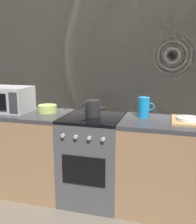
{
  "coord_description": "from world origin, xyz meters",
  "views": [
    {
      "loc": [
        0.74,
        -2.43,
        1.5
      ],
      "look_at": [
        0.06,
        0.0,
        0.95
      ],
      "focal_mm": 41.7,
      "sensor_mm": 36.0,
      "label": 1
    }
  ],
  "objects_px": {
    "kettle": "(93,108)",
    "dish_pile": "(189,120)",
    "stove_unit": "(93,159)",
    "microwave": "(9,99)",
    "mixing_bowl": "(47,109)",
    "pitcher": "(144,107)"
  },
  "relations": [
    {
      "from": "kettle",
      "to": "dish_pile",
      "type": "bearing_deg",
      "value": 1.15
    },
    {
      "from": "stove_unit",
      "to": "microwave",
      "type": "relative_size",
      "value": 1.96
    },
    {
      "from": "stove_unit",
      "to": "kettle",
      "type": "bearing_deg",
      "value": 101.24
    },
    {
      "from": "microwave",
      "to": "pitcher",
      "type": "relative_size",
      "value": 2.3
    },
    {
      "from": "kettle",
      "to": "mixing_bowl",
      "type": "bearing_deg",
      "value": 174.23
    },
    {
      "from": "microwave",
      "to": "pitcher",
      "type": "distance_m",
      "value": 1.45
    },
    {
      "from": "pitcher",
      "to": "dish_pile",
      "type": "relative_size",
      "value": 0.5
    },
    {
      "from": "microwave",
      "to": "kettle",
      "type": "xyz_separation_m",
      "value": [
        0.95,
        0.01,
        -0.05
      ]
    },
    {
      "from": "mixing_bowl",
      "to": "pitcher",
      "type": "distance_m",
      "value": 1.02
    },
    {
      "from": "mixing_bowl",
      "to": "pitcher",
      "type": "bearing_deg",
      "value": 2.83
    },
    {
      "from": "microwave",
      "to": "mixing_bowl",
      "type": "distance_m",
      "value": 0.44
    },
    {
      "from": "kettle",
      "to": "dish_pile",
      "type": "height_order",
      "value": "kettle"
    },
    {
      "from": "microwave",
      "to": "dish_pile",
      "type": "distance_m",
      "value": 1.87
    },
    {
      "from": "pitcher",
      "to": "dish_pile",
      "type": "height_order",
      "value": "pitcher"
    },
    {
      "from": "pitcher",
      "to": "mixing_bowl",
      "type": "bearing_deg",
      "value": -177.17
    },
    {
      "from": "mixing_bowl",
      "to": "dish_pile",
      "type": "relative_size",
      "value": 0.5
    },
    {
      "from": "stove_unit",
      "to": "mixing_bowl",
      "type": "xyz_separation_m",
      "value": [
        -0.53,
        0.06,
        0.49
      ]
    },
    {
      "from": "kettle",
      "to": "mixing_bowl",
      "type": "relative_size",
      "value": 1.42
    },
    {
      "from": "dish_pile",
      "to": "microwave",
      "type": "bearing_deg",
      "value": -179.01
    },
    {
      "from": "dish_pile",
      "to": "pitcher",
      "type": "bearing_deg",
      "value": 168.51
    },
    {
      "from": "microwave",
      "to": "stove_unit",
      "type": "bearing_deg",
      "value": 0.29
    },
    {
      "from": "stove_unit",
      "to": "kettle",
      "type": "xyz_separation_m",
      "value": [
        -0.0,
        0.01,
        0.53
      ]
    }
  ]
}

